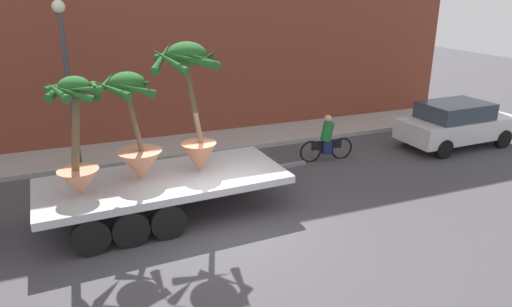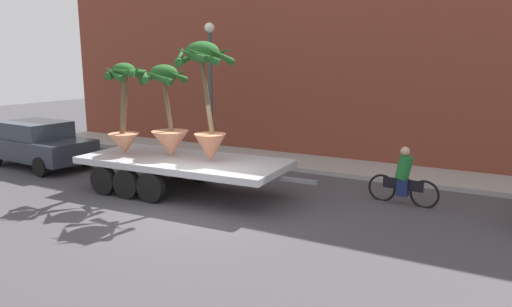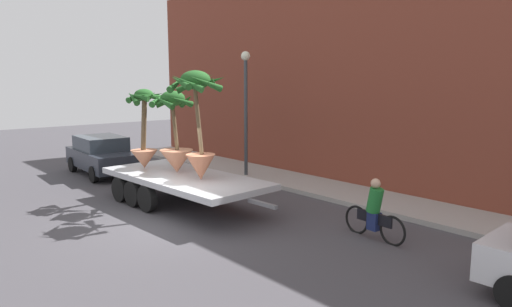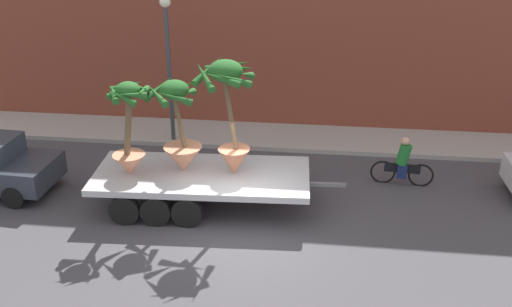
{
  "view_description": "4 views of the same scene",
  "coord_description": "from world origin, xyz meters",
  "px_view_note": "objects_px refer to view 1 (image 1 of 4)",
  "views": [
    {
      "loc": [
        -3.02,
        -9.16,
        5.27
      ],
      "look_at": [
        1.2,
        1.38,
        1.22
      ],
      "focal_mm": 32.59,
      "sensor_mm": 36.0,
      "label": 1
    },
    {
      "loc": [
        6.66,
        -8.77,
        3.67
      ],
      "look_at": [
        0.91,
        1.54,
        1.28
      ],
      "focal_mm": 32.45,
      "sensor_mm": 36.0,
      "label": 2
    },
    {
      "loc": [
        10.51,
        -6.12,
        3.83
      ],
      "look_at": [
        1.82,
        1.52,
        1.99
      ],
      "focal_mm": 31.85,
      "sensor_mm": 36.0,
      "label": 3
    },
    {
      "loc": [
        1.95,
        -12.85,
        8.16
      ],
      "look_at": [
        0.2,
        1.68,
        1.44
      ],
      "focal_mm": 41.44,
      "sensor_mm": 36.0,
      "label": 4
    }
  ],
  "objects_px": {
    "potted_palm_middle": "(192,102)",
    "potted_palm_front": "(77,142)",
    "potted_palm_rear": "(135,136)",
    "flatbed_trailer": "(154,187)",
    "cyclist": "(327,140)",
    "parked_car": "(456,123)",
    "street_lamp": "(66,64)"
  },
  "relations": [
    {
      "from": "potted_palm_rear",
      "to": "cyclist",
      "type": "relative_size",
      "value": 1.4
    },
    {
      "from": "potted_palm_rear",
      "to": "street_lamp",
      "type": "xyz_separation_m",
      "value": [
        -1.28,
        3.99,
        1.15
      ]
    },
    {
      "from": "potted_palm_middle",
      "to": "potted_palm_front",
      "type": "height_order",
      "value": "potted_palm_middle"
    },
    {
      "from": "cyclist",
      "to": "street_lamp",
      "type": "distance_m",
      "value": 8.17
    },
    {
      "from": "flatbed_trailer",
      "to": "potted_palm_rear",
      "type": "xyz_separation_m",
      "value": [
        -0.32,
        0.08,
        1.31
      ]
    },
    {
      "from": "potted_palm_rear",
      "to": "cyclist",
      "type": "distance_m",
      "value": 6.59
    },
    {
      "from": "flatbed_trailer",
      "to": "parked_car",
      "type": "xyz_separation_m",
      "value": [
        10.78,
        1.49,
        0.06
      ]
    },
    {
      "from": "potted_palm_middle",
      "to": "street_lamp",
      "type": "xyz_separation_m",
      "value": [
        -2.64,
        4.03,
        0.47
      ]
    },
    {
      "from": "flatbed_trailer",
      "to": "potted_palm_middle",
      "type": "relative_size",
      "value": 2.18
    },
    {
      "from": "flatbed_trailer",
      "to": "potted_palm_front",
      "type": "xyz_separation_m",
      "value": [
        -1.58,
        -0.32,
        1.44
      ]
    },
    {
      "from": "flatbed_trailer",
      "to": "street_lamp",
      "type": "xyz_separation_m",
      "value": [
        -1.6,
        4.07,
        2.46
      ]
    },
    {
      "from": "potted_palm_rear",
      "to": "street_lamp",
      "type": "bearing_deg",
      "value": 107.8
    },
    {
      "from": "potted_palm_middle",
      "to": "street_lamp",
      "type": "height_order",
      "value": "street_lamp"
    },
    {
      "from": "potted_palm_rear",
      "to": "potted_palm_middle",
      "type": "bearing_deg",
      "value": -1.94
    },
    {
      "from": "potted_palm_front",
      "to": "parked_car",
      "type": "bearing_deg",
      "value": 8.36
    },
    {
      "from": "flatbed_trailer",
      "to": "street_lamp",
      "type": "relative_size",
      "value": 1.43
    },
    {
      "from": "flatbed_trailer",
      "to": "parked_car",
      "type": "relative_size",
      "value": 1.63
    },
    {
      "from": "flatbed_trailer",
      "to": "potted_palm_front",
      "type": "height_order",
      "value": "potted_palm_front"
    },
    {
      "from": "cyclist",
      "to": "potted_palm_front",
      "type": "bearing_deg",
      "value": -163.26
    },
    {
      "from": "potted_palm_middle",
      "to": "potted_palm_front",
      "type": "xyz_separation_m",
      "value": [
        -2.61,
        -0.36,
        -0.56
      ]
    },
    {
      "from": "potted_palm_front",
      "to": "cyclist",
      "type": "relative_size",
      "value": 1.42
    },
    {
      "from": "potted_palm_rear",
      "to": "potted_palm_front",
      "type": "xyz_separation_m",
      "value": [
        -1.25,
        -0.4,
        0.13
      ]
    },
    {
      "from": "flatbed_trailer",
      "to": "parked_car",
      "type": "distance_m",
      "value": 10.88
    },
    {
      "from": "potted_palm_rear",
      "to": "flatbed_trailer",
      "type": "bearing_deg",
      "value": -13.87
    },
    {
      "from": "flatbed_trailer",
      "to": "potted_palm_front",
      "type": "distance_m",
      "value": 2.16
    },
    {
      "from": "potted_palm_middle",
      "to": "parked_car",
      "type": "bearing_deg",
      "value": 8.52
    },
    {
      "from": "potted_palm_front",
      "to": "cyclist",
      "type": "height_order",
      "value": "potted_palm_front"
    },
    {
      "from": "potted_palm_rear",
      "to": "parked_car",
      "type": "bearing_deg",
      "value": 7.25
    },
    {
      "from": "potted_palm_rear",
      "to": "potted_palm_middle",
      "type": "xyz_separation_m",
      "value": [
        1.36,
        -0.05,
        0.68
      ]
    },
    {
      "from": "cyclist",
      "to": "street_lamp",
      "type": "bearing_deg",
      "value": 163.86
    },
    {
      "from": "potted_palm_front",
      "to": "cyclist",
      "type": "xyz_separation_m",
      "value": [
        7.42,
        2.23,
        -1.54
      ]
    },
    {
      "from": "flatbed_trailer",
      "to": "potted_palm_front",
      "type": "bearing_deg",
      "value": -168.42
    }
  ]
}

